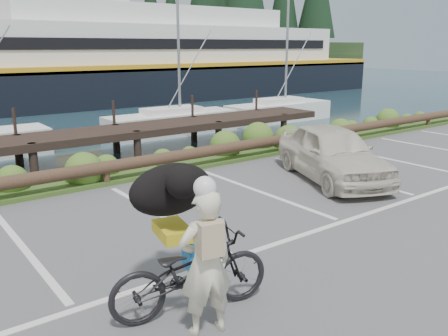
# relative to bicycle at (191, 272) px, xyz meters

# --- Properties ---
(ground) EXTENTS (72.00, 72.00, 0.00)m
(ground) POSITION_rel_bicycle_xyz_m (1.42, 1.30, -0.54)
(ground) COLOR #4D4D4F
(vegetation_strip) EXTENTS (34.00, 1.60, 0.10)m
(vegetation_strip) POSITION_rel_bicycle_xyz_m (1.42, 6.60, -0.49)
(vegetation_strip) COLOR #3D5B21
(vegetation_strip) RESTS_ON ground
(log_rail) EXTENTS (32.00, 0.30, 0.60)m
(log_rail) POSITION_rel_bicycle_xyz_m (1.42, 5.90, -0.54)
(log_rail) COLOR #443021
(log_rail) RESTS_ON ground
(bicycle) EXTENTS (2.17, 1.13, 1.08)m
(bicycle) POSITION_rel_bicycle_xyz_m (0.00, 0.00, 0.00)
(bicycle) COLOR black
(bicycle) RESTS_ON ground
(cyclist) EXTENTS (0.71, 0.54, 1.75)m
(cyclist) POSITION_rel_bicycle_xyz_m (-0.10, -0.47, 0.33)
(cyclist) COLOR beige
(cyclist) RESTS_ON ground
(dog) EXTENTS (0.82, 1.29, 0.69)m
(dog) POSITION_rel_bicycle_xyz_m (0.14, 0.65, 0.89)
(dog) COLOR black
(dog) RESTS_ON bicycle
(parked_car) EXTENTS (3.04, 4.34, 1.37)m
(parked_car) POSITION_rel_bicycle_xyz_m (6.15, 3.03, 0.14)
(parked_car) COLOR beige
(parked_car) RESTS_ON ground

